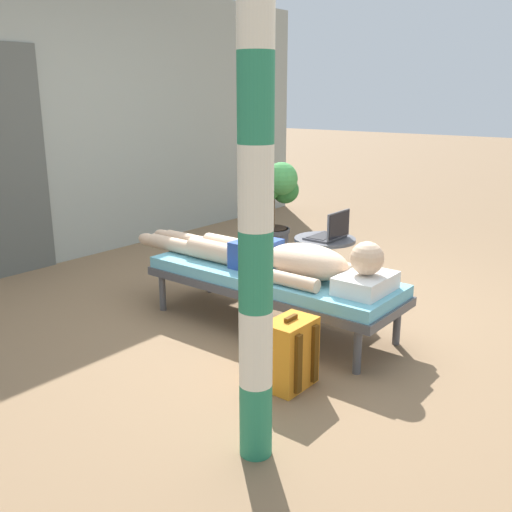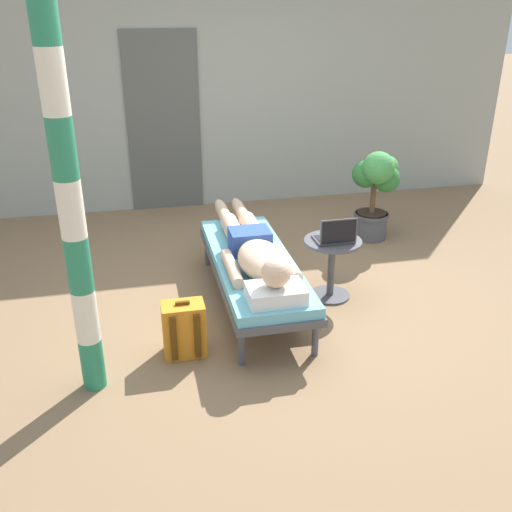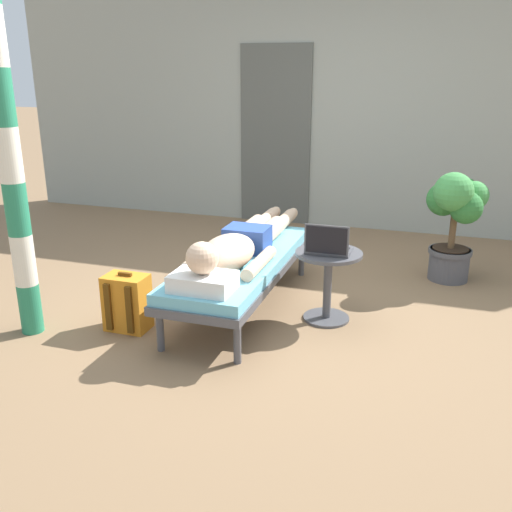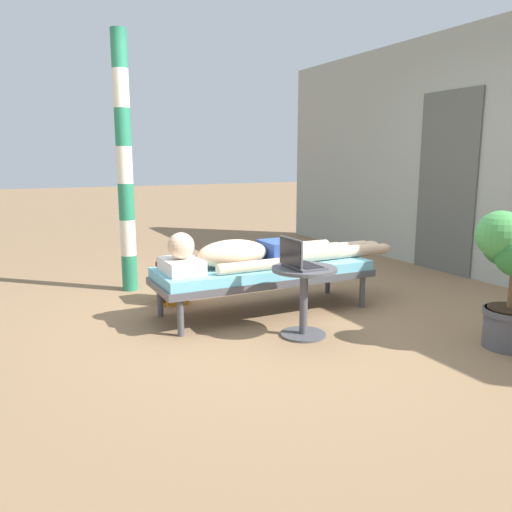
{
  "view_description": "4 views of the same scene",
  "coord_description": "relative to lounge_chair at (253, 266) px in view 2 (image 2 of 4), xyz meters",
  "views": [
    {
      "loc": [
        -3.34,
        -2.37,
        1.61
      ],
      "look_at": [
        -0.21,
        0.11,
        0.48
      ],
      "focal_mm": 40.47,
      "sensor_mm": 36.0,
      "label": 1
    },
    {
      "loc": [
        -1.14,
        -4.19,
        2.35
      ],
      "look_at": [
        -0.27,
        -0.25,
        0.53
      ],
      "focal_mm": 40.22,
      "sensor_mm": 36.0,
      "label": 2
    },
    {
      "loc": [
        1.11,
        -3.85,
        1.76
      ],
      "look_at": [
        -0.1,
        -0.16,
        0.47
      ],
      "focal_mm": 39.41,
      "sensor_mm": 36.0,
      "label": 3
    },
    {
      "loc": [
        3.55,
        -2.03,
        1.32
      ],
      "look_at": [
        -0.26,
        -0.13,
        0.49
      ],
      "focal_mm": 36.09,
      "sensor_mm": 36.0,
      "label": 4
    }
  ],
  "objects": [
    {
      "name": "person_reclining",
      "position": [
        0.0,
        -0.06,
        0.17
      ],
      "size": [
        0.53,
        2.17,
        0.32
      ],
      "color": "white",
      "rests_on": "lounge_chair"
    },
    {
      "name": "ground_plane",
      "position": [
        0.25,
        0.06,
        -0.35
      ],
      "size": [
        40.0,
        40.0,
        0.0
      ],
      "primitive_type": "plane",
      "color": "#846647"
    },
    {
      "name": "house_wall_back",
      "position": [
        -0.0,
        2.7,
        1.0
      ],
      "size": [
        7.6,
        0.2,
        2.7
      ],
      "primitive_type": "cube",
      "color": "#999E93",
      "rests_on": "ground"
    },
    {
      "name": "backpack",
      "position": [
        -0.64,
        -0.61,
        -0.15
      ],
      "size": [
        0.3,
        0.26,
        0.42
      ],
      "color": "orange",
      "rests_on": "ground"
    },
    {
      "name": "house_door_panel",
      "position": [
        -0.5,
        2.59,
        0.67
      ],
      "size": [
        0.84,
        0.03,
        2.04
      ],
      "primitive_type": "cube",
      "color": "#545651",
      "rests_on": "ground"
    },
    {
      "name": "laptop",
      "position": [
        0.67,
        -0.07,
        0.24
      ],
      "size": [
        0.31,
        0.24,
        0.23
      ],
      "color": "#4C4C51",
      "rests_on": "side_table"
    },
    {
      "name": "porch_post",
      "position": [
        -1.26,
        -0.86,
        0.89
      ],
      "size": [
        0.15,
        0.15,
        2.48
      ],
      "color": "#267F59",
      "rests_on": "ground"
    },
    {
      "name": "lounge_chair",
      "position": [
        0.0,
        0.0,
        0.0
      ],
      "size": [
        0.64,
        1.88,
        0.42
      ],
      "color": "#4C4C51",
      "rests_on": "ground"
    },
    {
      "name": "potted_plant",
      "position": [
        1.52,
        1.12,
        0.26
      ],
      "size": [
        0.5,
        0.53,
        0.97
      ],
      "color": "#4C4C51",
      "rests_on": "ground"
    },
    {
      "name": "side_table",
      "position": [
        0.67,
        -0.02,
        0.01
      ],
      "size": [
        0.48,
        0.48,
        0.52
      ],
      "color": "#4C4C51",
      "rests_on": "ground"
    }
  ]
}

